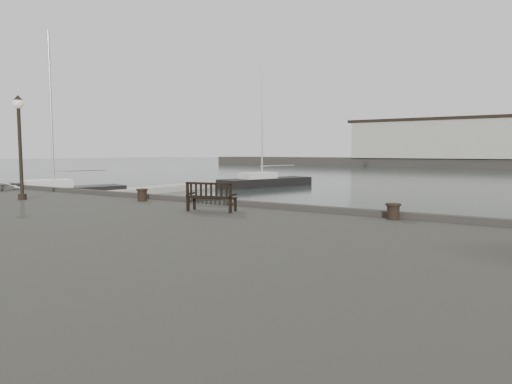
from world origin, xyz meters
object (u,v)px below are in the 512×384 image
at_px(bench, 211,202).
at_px(yacht_a, 61,195).
at_px(yacht_d, 266,184).
at_px(bollard_right, 393,211).
at_px(bollard_left, 142,195).
at_px(lamp_post, 19,133).

bearing_deg(bench, yacht_a, 142.66).
bearing_deg(yacht_d, bench, -43.59).
bearing_deg(yacht_d, bollard_right, -34.33).
xyz_separation_m(bench, yacht_d, (-14.78, 27.23, -1.61)).
height_order(bollard_left, yacht_d, yacht_d).
relative_size(bollard_left, bollard_right, 1.04).
distance_m(bollard_left, bollard_right, 9.31).
relative_size(bench, lamp_post, 0.40).
bearing_deg(yacht_a, yacht_d, 87.13).
distance_m(bench, bollard_right, 5.42).
bearing_deg(bench, bollard_right, 0.35).
distance_m(lamp_post, yacht_a, 17.10).
relative_size(bench, yacht_d, 0.13).
bearing_deg(bollard_right, yacht_d, 127.74).
distance_m(bench, yacht_a, 23.27).
relative_size(bollard_left, yacht_d, 0.04).
xyz_separation_m(bollard_left, bollard_right, (9.30, 0.43, -0.01)).
relative_size(bench, bollard_right, 3.67).
distance_m(yacht_a, yacht_d, 19.25).
distance_m(bollard_right, yacht_d, 32.75).
bearing_deg(bollard_left, lamp_post, -152.98).
relative_size(lamp_post, yacht_d, 0.32).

